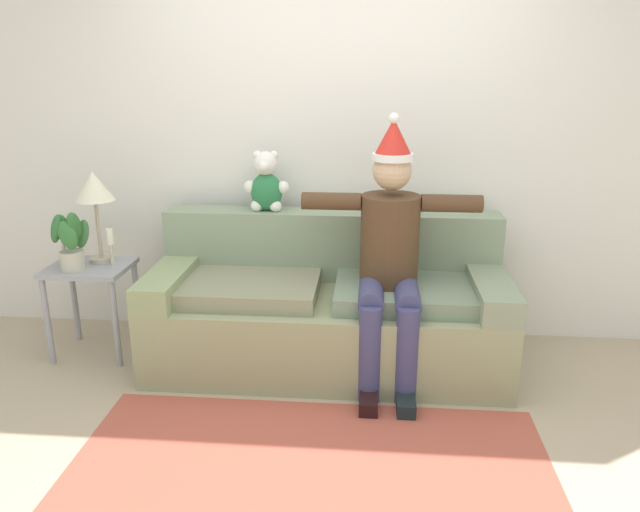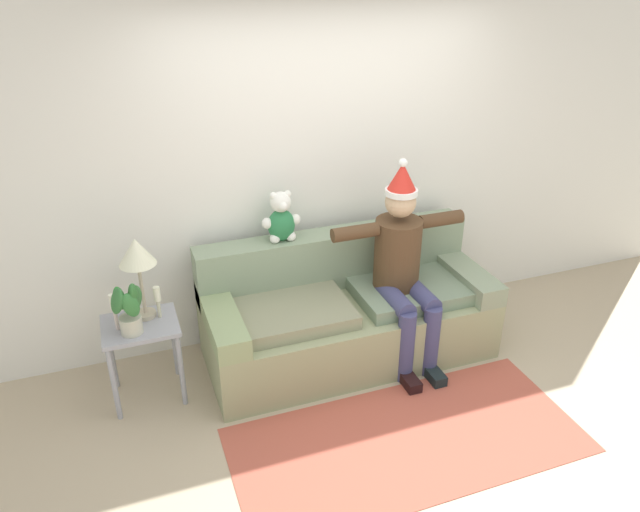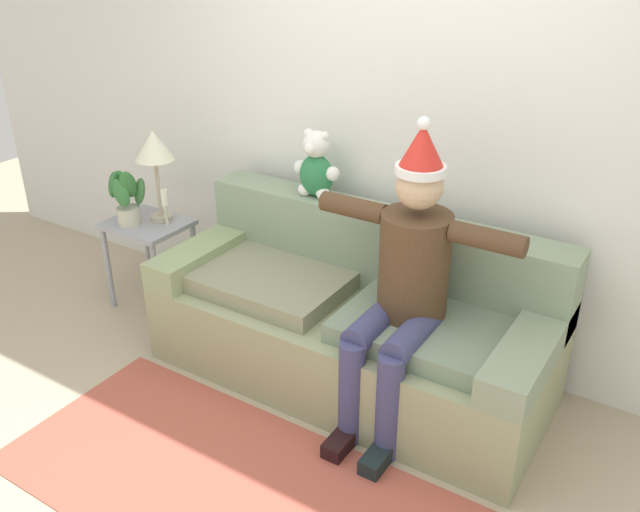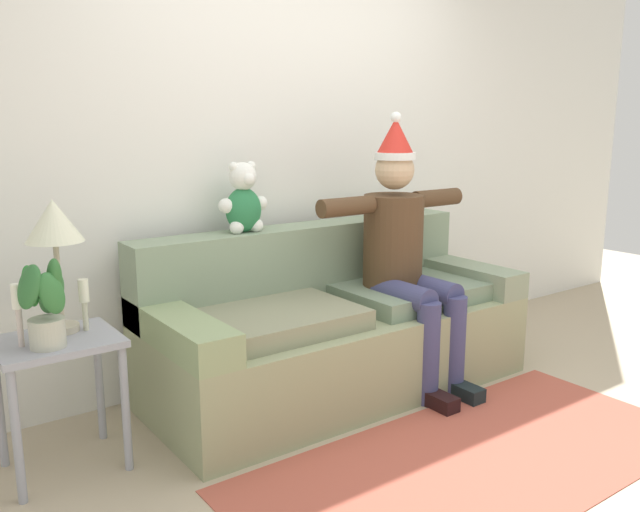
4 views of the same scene
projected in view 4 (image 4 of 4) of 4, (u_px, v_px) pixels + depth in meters
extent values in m
plane|color=tan|center=(473.00, 459.00, 2.92)|extent=(10.00, 10.00, 0.00)
cube|color=silver|center=(282.00, 144.00, 3.87)|extent=(7.00, 0.10, 2.70)
cube|color=gray|center=(340.00, 350.00, 3.64)|extent=(2.13, 0.89, 0.46)
cube|color=gray|center=(307.00, 262.00, 3.81)|extent=(2.13, 0.24, 0.44)
cube|color=gray|center=(178.00, 330.00, 3.03)|extent=(0.22, 0.89, 0.15)
cube|color=gray|center=(459.00, 274.00, 4.13)|extent=(0.22, 0.89, 0.15)
cube|color=gray|center=(271.00, 320.00, 3.27)|extent=(0.85, 0.62, 0.10)
cube|color=gray|center=(410.00, 291.00, 3.82)|extent=(0.85, 0.62, 0.10)
cylinder|color=#4C3420|center=(393.00, 240.00, 3.71)|extent=(0.34, 0.34, 0.52)
sphere|color=tan|center=(395.00, 170.00, 3.63)|extent=(0.22, 0.22, 0.22)
cylinder|color=white|center=(395.00, 156.00, 3.62)|extent=(0.23, 0.23, 0.04)
cone|color=red|center=(395.00, 136.00, 3.59)|extent=(0.21, 0.21, 0.20)
sphere|color=white|center=(396.00, 117.00, 3.57)|extent=(0.06, 0.06, 0.06)
cylinder|color=#3C3E68|center=(403.00, 295.00, 3.55)|extent=(0.14, 0.40, 0.14)
cylinder|color=#3C3E68|center=(428.00, 353.00, 3.45)|extent=(0.13, 0.13, 0.56)
cube|color=black|center=(437.00, 400.00, 3.44)|extent=(0.10, 0.24, 0.08)
cylinder|color=#3C3E68|center=(429.00, 289.00, 3.67)|extent=(0.14, 0.40, 0.14)
cylinder|color=#3C3E68|center=(454.00, 346.00, 3.57)|extent=(0.13, 0.13, 0.56)
cube|color=black|center=(463.00, 391.00, 3.55)|extent=(0.10, 0.24, 0.08)
cylinder|color=#4C3420|center=(347.00, 207.00, 3.47)|extent=(0.34, 0.10, 0.10)
cylinder|color=#4C3420|center=(436.00, 198.00, 3.87)|extent=(0.34, 0.10, 0.10)
ellipsoid|color=#297745|center=(243.00, 210.00, 3.50)|extent=(0.20, 0.16, 0.24)
sphere|color=white|center=(243.00, 176.00, 3.46)|extent=(0.15, 0.15, 0.15)
sphere|color=white|center=(248.00, 179.00, 3.42)|extent=(0.07, 0.07, 0.07)
sphere|color=white|center=(234.00, 167.00, 3.42)|extent=(0.05, 0.05, 0.05)
sphere|color=white|center=(251.00, 166.00, 3.48)|extent=(0.05, 0.05, 0.05)
sphere|color=white|center=(226.00, 206.00, 3.43)|extent=(0.08, 0.08, 0.08)
sphere|color=white|center=(237.00, 227.00, 3.46)|extent=(0.08, 0.08, 0.08)
sphere|color=white|center=(260.00, 203.00, 3.55)|extent=(0.08, 0.08, 0.08)
sphere|color=white|center=(256.00, 225.00, 3.53)|extent=(0.08, 0.08, 0.08)
cube|color=#9699A5|center=(56.00, 342.00, 2.73)|extent=(0.49, 0.41, 0.03)
cylinder|color=#9699A5|center=(17.00, 437.00, 2.53)|extent=(0.04, 0.04, 0.56)
cylinder|color=#9699A5|center=(126.00, 409.00, 2.78)|extent=(0.04, 0.04, 0.56)
cylinder|color=#9699A5|center=(99.00, 383.00, 3.06)|extent=(0.04, 0.04, 0.56)
cylinder|color=#B3AA92|center=(63.00, 328.00, 2.82)|extent=(0.14, 0.14, 0.03)
cylinder|color=#C1B19B|center=(59.00, 284.00, 2.78)|extent=(0.02, 0.02, 0.37)
cone|color=silver|center=(54.00, 221.00, 2.72)|extent=(0.24, 0.24, 0.18)
cylinder|color=#B5B5A1|center=(47.00, 333.00, 2.61)|extent=(0.14, 0.14, 0.12)
ellipsoid|color=#2E682F|center=(54.00, 279.00, 2.59)|extent=(0.08, 0.16, 0.21)
ellipsoid|color=#356D37|center=(51.00, 292.00, 2.67)|extent=(0.16, 0.11, 0.20)
ellipsoid|color=#25732C|center=(31.00, 286.00, 2.56)|extent=(0.12, 0.15, 0.20)
ellipsoid|color=#2E6833|center=(29.00, 287.00, 2.51)|extent=(0.15, 0.12, 0.20)
ellipsoid|color=#317135|center=(51.00, 293.00, 2.55)|extent=(0.16, 0.10, 0.20)
cylinder|color=beige|center=(20.00, 328.00, 2.62)|extent=(0.02, 0.02, 0.16)
cylinder|color=white|center=(17.00, 296.00, 2.59)|extent=(0.04, 0.04, 0.10)
cylinder|color=beige|center=(85.00, 316.00, 2.83)|extent=(0.02, 0.02, 0.13)
cylinder|color=white|center=(83.00, 290.00, 2.80)|extent=(0.04, 0.04, 0.10)
cube|color=#AD5140|center=(476.00, 460.00, 2.90)|extent=(2.24, 1.02, 0.01)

